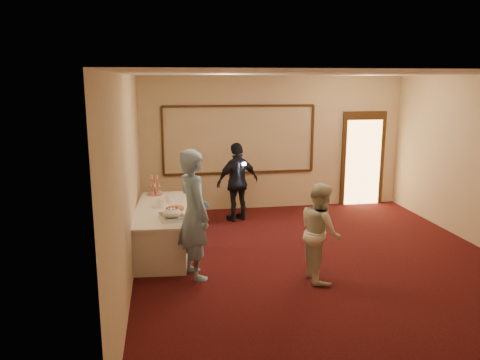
% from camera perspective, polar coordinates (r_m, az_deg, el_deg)
% --- Properties ---
extents(floor, '(7.00, 7.00, 0.00)m').
position_cam_1_polar(floor, '(7.81, 10.07, -9.98)').
color(floor, black).
rests_on(floor, ground).
extents(room_walls, '(6.04, 7.04, 3.02)m').
position_cam_1_polar(room_walls, '(7.30, 10.66, 4.91)').
color(room_walls, beige).
rests_on(room_walls, floor).
extents(wall_molding, '(3.45, 0.04, 1.55)m').
position_cam_1_polar(wall_molding, '(10.50, -0.07, 4.93)').
color(wall_molding, '#361F10').
rests_on(wall_molding, room_walls).
extents(doorway, '(1.05, 0.07, 2.20)m').
position_cam_1_polar(doorway, '(11.41, 14.74, 2.48)').
color(doorway, '#361F10').
rests_on(doorway, floor).
extents(buffet_table, '(1.10, 2.45, 0.77)m').
position_cam_1_polar(buffet_table, '(8.24, -9.31, -5.91)').
color(buffet_table, silver).
rests_on(buffet_table, floor).
extents(pavlova_tray, '(0.44, 0.53, 0.18)m').
position_cam_1_polar(pavlova_tray, '(7.42, -8.27, -4.18)').
color(pavlova_tray, silver).
rests_on(pavlova_tray, buffet_table).
extents(cupcake_stand, '(0.29, 0.29, 0.42)m').
position_cam_1_polar(cupcake_stand, '(9.03, -10.36, -0.84)').
color(cupcake_stand, '#CD5651').
rests_on(cupcake_stand, buffet_table).
extents(plate_stack_a, '(0.18, 0.18, 0.15)m').
position_cam_1_polar(plate_stack_a, '(8.12, -9.59, -2.82)').
color(plate_stack_a, white).
rests_on(plate_stack_a, buffet_table).
extents(plate_stack_b, '(0.17, 0.17, 0.15)m').
position_cam_1_polar(plate_stack_b, '(8.39, -8.53, -2.31)').
color(plate_stack_b, white).
rests_on(plate_stack_b, buffet_table).
extents(tart, '(0.31, 0.31, 0.06)m').
position_cam_1_polar(tart, '(7.90, -7.82, -3.52)').
color(tart, white).
rests_on(tart, buffet_table).
extents(man, '(0.67, 0.82, 1.95)m').
position_cam_1_polar(man, '(6.93, -5.60, -4.20)').
color(man, '#7EACD6').
rests_on(man, floor).
extents(woman, '(0.57, 0.72, 1.47)m').
position_cam_1_polar(woman, '(7.00, 9.76, -6.23)').
color(woman, white).
rests_on(woman, floor).
extents(guest, '(1.05, 0.73, 1.65)m').
position_cam_1_polar(guest, '(9.75, -0.29, -0.24)').
color(guest, black).
rests_on(guest, floor).
extents(camera_flash, '(0.07, 0.05, 0.05)m').
position_cam_1_polar(camera_flash, '(9.57, 0.50, 1.99)').
color(camera_flash, white).
rests_on(camera_flash, guest).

